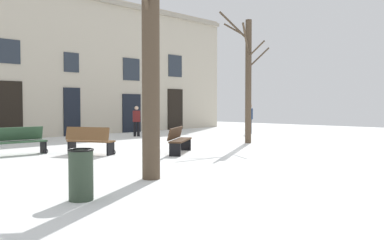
% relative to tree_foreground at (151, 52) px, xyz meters
% --- Properties ---
extents(ground_plane, '(37.37, 37.37, 0.00)m').
position_rel_tree_foreground_xyz_m(ground_plane, '(5.82, 2.06, -2.81)').
color(ground_plane, white).
extents(building_facade, '(23.36, 0.60, 7.59)m').
position_rel_tree_foreground_xyz_m(building_facade, '(5.83, 12.61, 1.03)').
color(building_facade, '#BCB29E').
rests_on(building_facade, ground).
extents(tree_foreground, '(2.04, 2.07, 5.85)m').
position_rel_tree_foreground_xyz_m(tree_foreground, '(0.00, 0.00, 0.00)').
color(tree_foreground, '#4C3D2D').
rests_on(tree_foreground, ground).
extents(tree_left_of_center, '(2.34, 1.88, 5.55)m').
position_rel_tree_foreground_xyz_m(tree_left_of_center, '(8.48, 3.37, -0.01)').
color(tree_left_of_center, '#4C3D2D').
rests_on(tree_left_of_center, ground).
extents(litter_bin, '(0.45, 0.45, 0.89)m').
position_rel_tree_foreground_xyz_m(litter_bin, '(-2.22, -0.67, -2.36)').
color(litter_bin, '#2D3D2D').
rests_on(litter_bin, ground).
extents(bench_near_lamp, '(1.82, 1.38, 0.88)m').
position_rel_tree_foreground_xyz_m(bench_near_lamp, '(3.88, 2.94, -2.34)').
color(bench_near_lamp, '#3D2819').
rests_on(bench_near_lamp, ground).
extents(bench_near_center_tree, '(1.95, 0.63, 0.91)m').
position_rel_tree_foreground_xyz_m(bench_near_center_tree, '(-0.10, 6.44, -2.34)').
color(bench_near_center_tree, '#2D4C33').
rests_on(bench_near_center_tree, ground).
extents(bench_facing_shops, '(1.11, 1.65, 0.92)m').
position_rel_tree_foreground_xyz_m(bench_facing_shops, '(1.63, 4.84, -2.35)').
color(bench_facing_shops, brown).
rests_on(bench_facing_shops, ground).
extents(person_near_bench, '(0.43, 0.32, 1.66)m').
position_rel_tree_foreground_xyz_m(person_near_bench, '(13.13, 6.49, -1.89)').
color(person_near_bench, black).
rests_on(person_near_bench, ground).
extents(person_by_shop_door, '(0.44, 0.40, 1.55)m').
position_rel_tree_foreground_xyz_m(person_by_shop_door, '(7.66, 9.69, -1.96)').
color(person_by_shop_door, black).
rests_on(person_by_shop_door, ground).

